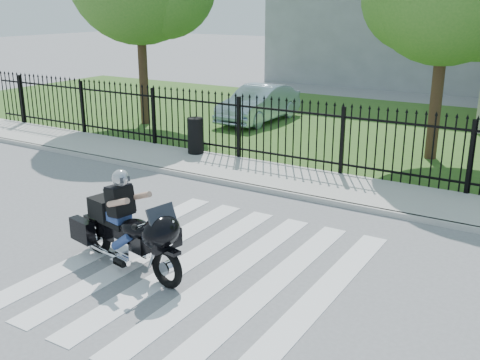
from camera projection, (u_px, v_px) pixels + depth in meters
The scene contains 9 objects.
ground at pixel (204, 270), 9.26m from camera, with size 120.00×120.00×0.00m, color slate.
crosswalk at pixel (204, 269), 9.26m from camera, with size 5.00×5.50×0.01m, color silver, non-canonical shape.
sidewalk at pixel (324, 186), 13.32m from camera, with size 40.00×2.00×0.12m, color #ADAAA3.
curb at pixel (307, 198), 12.50m from camera, with size 40.00×0.12×0.12m, color #ADAAA3.
grass_strip at pixel (406, 132), 19.03m from camera, with size 40.00×12.00×0.02m, color #30571D.
iron_fence at pixel (342, 143), 13.88m from camera, with size 26.00×0.04×1.80m.
motorcycle_rider at pixel (126, 227), 9.17m from camera, with size 2.56×1.19×1.71m.
parked_car at pixel (259, 104), 20.52m from camera, with size 1.40×4.01×1.32m, color #A7C0D2.
litter_bin at pixel (195, 136), 15.83m from camera, with size 0.45×0.45×1.01m, color black.
Camera 1 is at (4.87, -6.85, 4.21)m, focal length 42.00 mm.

